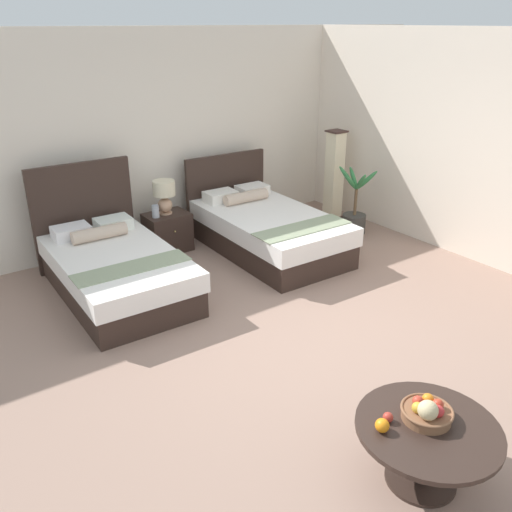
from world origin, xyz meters
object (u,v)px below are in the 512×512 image
at_px(loose_orange, 382,425).
at_px(potted_palm, 355,215).
at_px(fruit_bowl, 427,412).
at_px(floor_lamp_corner, 334,175).
at_px(bed_near_window, 115,268).
at_px(nightstand, 168,232).
at_px(bed_near_corner, 266,229).
at_px(vase, 156,211).
at_px(coffee_table, 426,440).
at_px(table_lamp, 164,194).
at_px(loose_apple, 388,417).

xyz_separation_m(loose_orange, potted_palm, (3.24, 3.42, -0.23)).
height_order(fruit_bowl, floor_lamp_corner, floor_lamp_corner).
bearing_deg(loose_orange, fruit_bowl, -16.82).
distance_m(bed_near_window, nightstand, 1.29).
distance_m(bed_near_corner, fruit_bowl, 4.04).
relative_size(vase, fruit_bowl, 0.48).
relative_size(floor_lamp_corner, potted_palm, 1.37).
distance_m(vase, coffee_table, 4.54).
relative_size(bed_near_window, loose_orange, 23.11).
height_order(coffee_table, floor_lamp_corner, floor_lamp_corner).
relative_size(coffee_table, fruit_bowl, 2.75).
height_order(table_lamp, potted_palm, potted_palm).
distance_m(coffee_table, loose_orange, 0.35).
bearing_deg(nightstand, vase, -166.74).
xyz_separation_m(nightstand, loose_orange, (-0.75, -4.42, 0.25)).
bearing_deg(coffee_table, bed_near_corner, 67.97).
xyz_separation_m(table_lamp, loose_orange, (-0.75, -4.44, -0.28)).
height_order(nightstand, loose_orange, loose_orange).
bearing_deg(fruit_bowl, table_lamp, 84.58).
xyz_separation_m(coffee_table, potted_palm, (2.96, 3.57, -0.07)).
distance_m(nightstand, floor_lamp_corner, 2.75).
bearing_deg(coffee_table, table_lamp, 84.19).
distance_m(bed_near_window, coffee_table, 3.86).
xyz_separation_m(bed_near_window, floor_lamp_corner, (3.74, 0.43, 0.38)).
xyz_separation_m(loose_apple, floor_lamp_corner, (3.34, 4.06, 0.18)).
bearing_deg(table_lamp, nightstand, -90.00).
xyz_separation_m(table_lamp, vase, (-0.17, -0.06, -0.19)).
height_order(bed_near_corner, table_lamp, bed_near_corner).
distance_m(loose_orange, floor_lamp_corner, 5.35).
bearing_deg(loose_orange, bed_near_corner, 63.56).
distance_m(vase, fruit_bowl, 4.48).
xyz_separation_m(bed_near_corner, vase, (-1.24, 0.73, 0.29)).
height_order(bed_near_corner, fruit_bowl, bed_near_corner).
relative_size(nightstand, loose_orange, 6.20).
relative_size(vase, loose_orange, 1.78).
bearing_deg(coffee_table, fruit_bowl, 54.48).
distance_m(bed_near_corner, coffee_table, 4.10).
xyz_separation_m(loose_orange, floor_lamp_corner, (3.44, 4.10, 0.17)).
bearing_deg(potted_palm, coffee_table, -129.68).
height_order(bed_near_window, fruit_bowl, bed_near_window).
relative_size(nightstand, potted_palm, 0.57).
bearing_deg(fruit_bowl, loose_orange, 163.18).
bearing_deg(loose_orange, loose_apple, 21.33).
bearing_deg(nightstand, floor_lamp_corner, -6.81).
bearing_deg(vase, bed_near_corner, -30.48).
distance_m(coffee_table, fruit_bowl, 0.19).
height_order(loose_apple, floor_lamp_corner, floor_lamp_corner).
xyz_separation_m(fruit_bowl, loose_apple, (-0.22, 0.13, -0.03)).
bearing_deg(nightstand, coffee_table, -95.84).
height_order(bed_near_window, bed_near_corner, bed_near_window).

